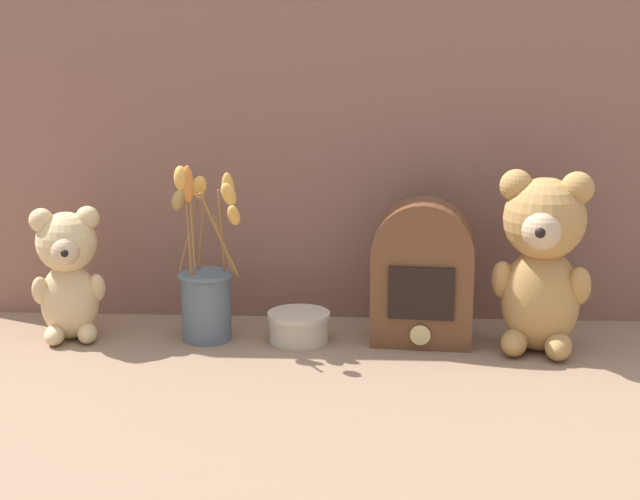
# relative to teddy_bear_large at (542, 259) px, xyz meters

# --- Properties ---
(ground_plane) EXTENTS (4.00, 4.00, 0.00)m
(ground_plane) POSITION_rel_teddy_bear_large_xyz_m (-0.37, 0.01, -0.16)
(ground_plane) COLOR #8E7056
(backdrop_wall) EXTENTS (1.36, 0.02, 0.68)m
(backdrop_wall) POSITION_rel_teddy_bear_large_xyz_m (-0.37, 0.18, 0.18)
(backdrop_wall) COLOR #845B4C
(backdrop_wall) RESTS_ON ground
(teddy_bear_large) EXTENTS (0.17, 0.15, 0.30)m
(teddy_bear_large) POSITION_rel_teddy_bear_large_xyz_m (0.00, 0.00, 0.00)
(teddy_bear_large) COLOR tan
(teddy_bear_large) RESTS_ON ground
(teddy_bear_medium) EXTENTS (0.13, 0.12, 0.23)m
(teddy_bear_medium) POSITION_rel_teddy_bear_large_xyz_m (-0.80, 0.02, -0.04)
(teddy_bear_medium) COLOR #DBBC84
(teddy_bear_medium) RESTS_ON ground
(flower_vase) EXTENTS (0.14, 0.14, 0.31)m
(flower_vase) POSITION_rel_teddy_bear_large_xyz_m (-0.56, 0.03, -0.07)
(flower_vase) COLOR slate
(flower_vase) RESTS_ON ground
(vintage_radio) EXTENTS (0.18, 0.12, 0.25)m
(vintage_radio) POSITION_rel_teddy_bear_large_xyz_m (-0.19, 0.04, -0.04)
(vintage_radio) COLOR brown
(vintage_radio) RESTS_ON ground
(decorative_tin_tall) EXTENTS (0.11, 0.11, 0.05)m
(decorative_tin_tall) POSITION_rel_teddy_bear_large_xyz_m (-0.40, 0.03, -0.13)
(decorative_tin_tall) COLOR beige
(decorative_tin_tall) RESTS_ON ground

